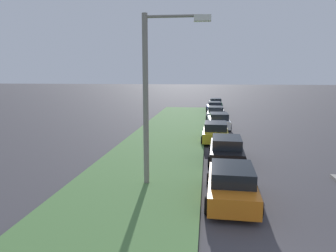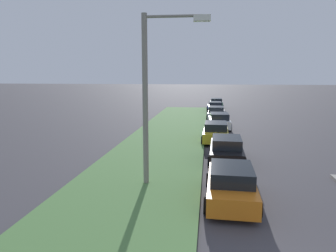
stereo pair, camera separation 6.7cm
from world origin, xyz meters
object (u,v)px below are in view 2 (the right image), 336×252
(parked_car_black, at_px, (226,150))
(parked_car_blue, at_px, (215,107))
(parked_car_white, at_px, (219,121))
(parked_car_green, at_px, (216,103))
(parked_car_orange, at_px, (231,184))
(parked_car_silver, at_px, (216,113))
(streetlight, at_px, (153,88))
(parked_car_yellow, at_px, (216,132))

(parked_car_black, distance_m, parked_car_blue, 22.65)
(parked_car_white, distance_m, parked_car_green, 17.61)
(parked_car_orange, height_order, parked_car_silver, same)
(parked_car_silver, height_order, parked_car_blue, same)
(parked_car_silver, bearing_deg, parked_car_black, -177.29)
(parked_car_green, relative_size, streetlight, 0.57)
(parked_car_orange, xyz_separation_m, parked_car_silver, (22.35, 0.09, 0.00))
(parked_car_blue, xyz_separation_m, streetlight, (-26.94, 3.20, 3.67))
(streetlight, bearing_deg, parked_car_white, -12.51)
(parked_car_orange, xyz_separation_m, parked_car_yellow, (10.97, 0.38, 0.00))
(parked_car_yellow, relative_size, parked_car_silver, 1.00)
(parked_car_orange, height_order, parked_car_green, same)
(parked_car_black, relative_size, parked_car_green, 1.01)
(parked_car_orange, distance_m, streetlight, 5.13)
(parked_car_yellow, distance_m, parked_car_white, 5.58)
(parked_car_yellow, xyz_separation_m, parked_car_blue, (17.28, -0.25, 0.00))
(parked_car_yellow, distance_m, parked_car_silver, 11.38)
(parked_car_orange, xyz_separation_m, parked_car_white, (16.53, -0.04, 0.00))
(parked_car_yellow, height_order, parked_car_blue, same)
(parked_car_orange, relative_size, parked_car_blue, 0.99)
(parked_car_black, height_order, streetlight, streetlight)
(parked_car_yellow, xyz_separation_m, streetlight, (-9.66, 2.96, 3.67))
(parked_car_yellow, relative_size, streetlight, 0.58)
(parked_car_orange, xyz_separation_m, parked_car_green, (34.14, -0.16, 0.00))
(parked_car_orange, xyz_separation_m, parked_car_black, (5.61, -0.12, 0.00))
(parked_car_white, xyz_separation_m, parked_car_blue, (11.72, 0.17, 0.00))
(parked_car_orange, relative_size, streetlight, 0.58)
(parked_car_green, bearing_deg, parked_car_silver, 178.97)
(parked_car_green, bearing_deg, parked_car_white, 179.81)
(parked_car_orange, relative_size, parked_car_green, 1.01)
(parked_car_yellow, height_order, parked_car_silver, same)
(parked_car_black, relative_size, parked_car_yellow, 1.00)
(parked_car_white, distance_m, streetlight, 16.02)
(parked_car_black, xyz_separation_m, parked_car_white, (10.93, 0.08, 0.00))
(parked_car_orange, height_order, parked_car_yellow, same)
(parked_car_black, distance_m, parked_car_yellow, 5.39)
(parked_car_silver, xyz_separation_m, streetlight, (-21.03, 3.24, 3.67))
(parked_car_white, height_order, streetlight, streetlight)
(parked_car_black, xyz_separation_m, parked_car_yellow, (5.37, 0.50, 0.00))
(parked_car_white, bearing_deg, parked_car_blue, -1.89)
(parked_car_black, bearing_deg, parked_car_white, 2.15)
(parked_car_silver, bearing_deg, parked_car_white, -176.72)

